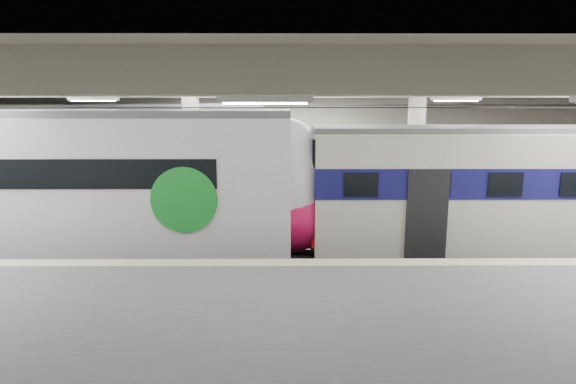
{
  "coord_description": "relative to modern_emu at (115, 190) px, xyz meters",
  "views": [
    {
      "loc": [
        0.33,
        -14.19,
        4.97
      ],
      "look_at": [
        0.42,
        1.0,
        2.0
      ],
      "focal_mm": 30.0,
      "sensor_mm": 36.0,
      "label": 1
    }
  ],
  "objects": [
    {
      "name": "older_rer",
      "position": [
        12.06,
        0.0,
        -0.1
      ],
      "size": [
        12.46,
        2.75,
        4.15
      ],
      "color": "beige",
      "rests_on": "ground"
    },
    {
      "name": "modern_emu",
      "position": [
        0.0,
        0.0,
        0.0
      ],
      "size": [
        14.45,
        2.98,
        4.63
      ],
      "color": "silver",
      "rests_on": "ground"
    },
    {
      "name": "far_train",
      "position": [
        -3.22,
        5.5,
        0.17
      ],
      "size": [
        15.1,
        3.82,
        4.74
      ],
      "rotation": [
        0.0,
        0.0,
        0.05
      ],
      "color": "silver",
      "rests_on": "ground"
    },
    {
      "name": "station_hall",
      "position": [
        4.79,
        -1.74,
        0.97
      ],
      "size": [
        36.0,
        24.0,
        5.75
      ],
      "color": "black",
      "rests_on": "ground"
    }
  ]
}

